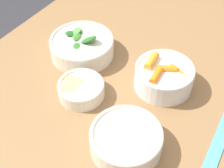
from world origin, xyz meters
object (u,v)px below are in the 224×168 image
at_px(bowl_carrots, 164,76).
at_px(ruler, 218,144).
at_px(bowl_greens, 82,46).
at_px(bowl_cookies, 81,89).
at_px(bowl_beans_hotdog, 126,140).

height_order(bowl_carrots, ruler, bowl_carrots).
distance_m(bowl_greens, bowl_cookies, 0.16).
distance_m(bowl_carrots, bowl_beans_hotdog, 0.22).
bearing_deg(bowl_greens, bowl_cookies, 34.83).
xyz_separation_m(bowl_cookies, ruler, (-0.04, 0.35, -0.02)).
xyz_separation_m(bowl_carrots, bowl_cookies, (0.14, -0.16, -0.01)).
relative_size(bowl_carrots, bowl_cookies, 1.28).
relative_size(bowl_cookies, ruler, 0.37).
xyz_separation_m(bowl_beans_hotdog, bowl_cookies, (-0.07, -0.18, -0.00)).
relative_size(bowl_greens, bowl_beans_hotdog, 1.15).
xyz_separation_m(bowl_carrots, bowl_beans_hotdog, (0.21, 0.01, -0.01)).
xyz_separation_m(bowl_beans_hotdog, ruler, (-0.12, 0.17, -0.02)).
bearing_deg(bowl_cookies, ruler, 96.73).
bearing_deg(ruler, bowl_carrots, -118.03).
distance_m(bowl_beans_hotdog, bowl_cookies, 0.19).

